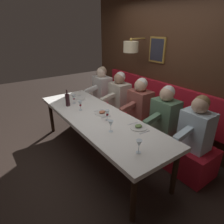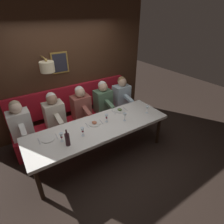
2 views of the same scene
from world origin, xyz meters
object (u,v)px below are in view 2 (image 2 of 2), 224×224
object	(u,v)px
diner_farthest	(20,121)
wine_bottle	(67,139)
dining_table	(100,128)
diner_far	(54,112)
diner_nearest	(122,93)
diner_near	(103,98)
diner_middle	(81,104)
wine_glass_1	(107,117)
wine_glass_4	(147,108)
wine_glass_3	(125,115)
wine_glass_0	(82,130)
wine_glass_2	(61,136)

from	to	relation	value
diner_farthest	wine_bottle	distance (m)	1.21
dining_table	diner_far	bearing A→B (deg)	33.60
diner_far	diner_farthest	size ratio (longest dim) A/B	1.00
diner_nearest	diner_near	world-z (taller)	same
diner_nearest	diner_middle	world-z (taller)	same
diner_middle	diner_farthest	size ratio (longest dim) A/B	1.00
diner_far	wine_glass_1	xyz separation A→B (m)	(-0.83, -0.78, 0.04)
diner_nearest	wine_glass_4	distance (m)	1.02
diner_middle	wine_glass_3	xyz separation A→B (m)	(-0.99, -0.49, 0.04)
diner_farthest	wine_glass_4	world-z (taller)	diner_farthest
diner_middle	diner_nearest	bearing A→B (deg)	-90.00
diner_nearest	wine_glass_0	xyz separation A→B (m)	(-0.98, 1.55, 0.04)
diner_middle	wine_glass_3	world-z (taller)	diner_middle
diner_nearest	dining_table	bearing A→B (deg)	127.22
wine_glass_1	diner_far	bearing A→B (deg)	43.14
diner_nearest	diner_farthest	size ratio (longest dim) A/B	1.00
diner_nearest	wine_bottle	bearing A→B (deg)	120.12
diner_nearest	wine_glass_4	size ratio (longest dim) A/B	4.82
dining_table	diner_farthest	distance (m)	1.54
diner_nearest	diner_farthest	xyz separation A→B (m)	(0.00, 2.41, 0.00)
diner_farthest	wine_glass_1	bearing A→B (deg)	-119.93
diner_middle	diner_farthest	world-z (taller)	same
wine_glass_1	wine_bottle	world-z (taller)	wine_bottle
wine_bottle	dining_table	bearing A→B (deg)	-74.17
diner_farthest	wine_glass_0	world-z (taller)	diner_farthest
dining_table	diner_middle	distance (m)	0.89
dining_table	wine_glass_4	size ratio (longest dim) A/B	16.87
wine_glass_2	wine_glass_4	xyz separation A→B (m)	(-0.08, -1.85, 0.00)
diner_far	wine_glass_0	distance (m)	1.00
dining_table	diner_middle	size ratio (longest dim) A/B	3.50
wine_glass_4	wine_bottle	bearing A→B (deg)	92.15
dining_table	diner_middle	world-z (taller)	diner_middle
wine_glass_3	wine_glass_4	bearing A→B (deg)	-92.31
dining_table	diner_middle	xyz separation A→B (m)	(0.88, -0.03, 0.14)
dining_table	diner_near	world-z (taller)	diner_near
diner_nearest	diner_farthest	distance (m)	2.41
wine_bottle	diner_middle	bearing A→B (deg)	-34.02
wine_bottle	diner_farthest	bearing A→B (deg)	26.84
wine_glass_3	diner_nearest	bearing A→B (deg)	-33.17
diner_nearest	wine_glass_1	distance (m)	1.28
diner_middle	wine_glass_3	distance (m)	1.10
wine_glass_4	wine_bottle	distance (m)	1.80
wine_bottle	wine_glass_1	bearing A→B (deg)	-74.30
diner_nearest	diner_near	bearing A→B (deg)	90.00
diner_middle	wine_glass_0	bearing A→B (deg)	156.92
diner_nearest	diner_near	distance (m)	0.55
diner_nearest	wine_glass_4	world-z (taller)	diner_nearest
wine_glass_1	wine_bottle	size ratio (longest dim) A/B	0.55
wine_glass_1	wine_glass_0	bearing A→B (deg)	104.87
wine_glass_2	diner_near	bearing A→B (deg)	-55.52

